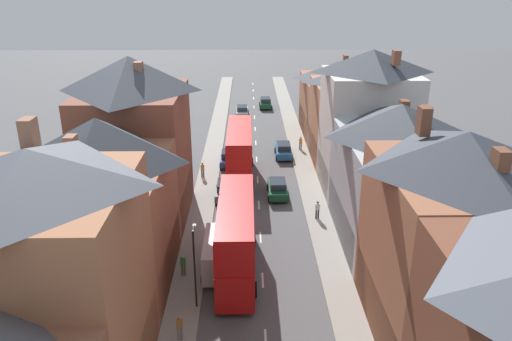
% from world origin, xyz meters
% --- Properties ---
extents(pavement_left, '(2.20, 104.00, 0.14)m').
position_xyz_m(pavement_left, '(-5.10, 38.00, 0.07)').
color(pavement_left, gray).
rests_on(pavement_left, ground).
extents(pavement_right, '(2.20, 104.00, 0.14)m').
position_xyz_m(pavement_right, '(5.10, 38.00, 0.07)').
color(pavement_right, gray).
rests_on(pavement_right, ground).
extents(centre_line_dashes, '(0.14, 97.80, 0.01)m').
position_xyz_m(centre_line_dashes, '(0.00, 36.00, 0.01)').
color(centre_line_dashes, silver).
rests_on(centre_line_dashes, ground).
extents(terrace_row_left, '(8.00, 45.54, 13.75)m').
position_xyz_m(terrace_row_left, '(-10.19, 10.95, 6.05)').
color(terrace_row_left, brown).
rests_on(terrace_row_left, ground).
extents(terrace_row_right, '(8.00, 69.80, 13.64)m').
position_xyz_m(terrace_row_right, '(10.19, 20.98, 5.77)').
color(terrace_row_right, brown).
rests_on(terrace_row_right, ground).
extents(double_decker_bus_lead, '(2.74, 10.80, 5.30)m').
position_xyz_m(double_decker_bus_lead, '(-1.81, 19.23, 2.82)').
color(double_decker_bus_lead, red).
rests_on(double_decker_bus_lead, ground).
extents(double_decker_bus_mid_street, '(2.74, 10.80, 5.30)m').
position_xyz_m(double_decker_bus_mid_street, '(-1.81, 36.44, 2.82)').
color(double_decker_bus_mid_street, red).
rests_on(double_decker_bus_mid_street, ground).
extents(car_near_blue, '(1.90, 4.32, 1.66)m').
position_xyz_m(car_near_blue, '(-1.80, 60.22, 0.84)').
color(car_near_blue, '#B7BABF').
rests_on(car_near_blue, ground).
extents(car_near_silver, '(1.90, 4.29, 1.63)m').
position_xyz_m(car_near_silver, '(1.80, 31.99, 0.82)').
color(car_near_silver, '#144728').
rests_on(car_near_silver, ground).
extents(car_parked_left_a, '(1.90, 4.33, 1.64)m').
position_xyz_m(car_parked_left_a, '(1.80, 65.47, 0.83)').
color(car_parked_left_a, '#144728').
rests_on(car_parked_left_a, ground).
extents(car_parked_right_a, '(1.90, 4.45, 1.66)m').
position_xyz_m(car_parked_right_a, '(3.10, 42.89, 0.84)').
color(car_parked_right_a, '#236093').
rests_on(car_parked_right_a, ground).
extents(car_parked_left_b, '(1.90, 4.46, 1.59)m').
position_xyz_m(car_parked_left_b, '(-3.10, 31.84, 0.80)').
color(car_parked_left_b, '#4C515B').
rests_on(car_parked_left_b, ground).
extents(car_mid_white, '(1.90, 4.23, 1.62)m').
position_xyz_m(car_mid_white, '(-3.10, 40.45, 0.82)').
color(car_mid_white, navy).
rests_on(car_mid_white, ground).
extents(car_parked_right_b, '(1.90, 4.03, 1.61)m').
position_xyz_m(car_parked_right_b, '(-1.80, 45.74, 0.81)').
color(car_parked_right_b, '#144728').
rests_on(car_parked_right_b, ground).
extents(delivery_van, '(2.20, 5.20, 2.41)m').
position_xyz_m(delivery_van, '(-3.10, 19.36, 1.34)').
color(delivery_van, white).
rests_on(delivery_van, ground).
extents(pedestrian_near_right, '(0.36, 0.22, 1.61)m').
position_xyz_m(pedestrian_near_right, '(-4.88, 11.93, 1.03)').
color(pedestrian_near_right, gray).
rests_on(pedestrian_near_right, pavement_left).
extents(pedestrian_mid_left, '(0.36, 0.22, 1.61)m').
position_xyz_m(pedestrian_mid_left, '(-5.47, 18.48, 1.03)').
color(pedestrian_mid_left, brown).
rests_on(pedestrian_mid_left, pavement_left).
extents(pedestrian_mid_right, '(0.36, 0.22, 1.61)m').
position_xyz_m(pedestrian_mid_right, '(4.92, 26.97, 1.03)').
color(pedestrian_mid_right, '#23232D').
rests_on(pedestrian_mid_right, pavement_right).
extents(pedestrian_far_left, '(0.36, 0.22, 1.61)m').
position_xyz_m(pedestrian_far_left, '(-5.63, 36.41, 1.03)').
color(pedestrian_far_left, '#23232D').
rests_on(pedestrian_far_left, pavement_left).
extents(pedestrian_far_right, '(0.36, 0.22, 1.61)m').
position_xyz_m(pedestrian_far_right, '(5.27, 44.96, 1.03)').
color(pedestrian_far_right, brown).
rests_on(pedestrian_far_right, pavement_right).
extents(street_lamp, '(0.20, 1.12, 5.50)m').
position_xyz_m(street_lamp, '(-4.25, 15.14, 3.24)').
color(street_lamp, black).
rests_on(street_lamp, ground).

